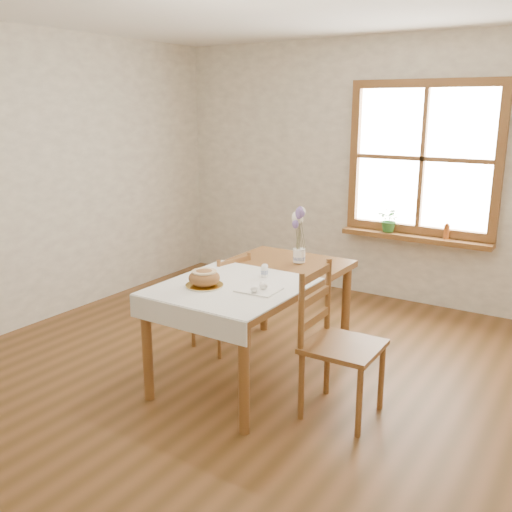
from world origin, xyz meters
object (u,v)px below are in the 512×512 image
at_px(dining_table, 256,287).
at_px(bread_plate, 204,286).
at_px(chair_left, 220,300).
at_px(chair_right, 344,344).
at_px(flower_vase, 299,257).

xyz_separation_m(dining_table, bread_plate, (-0.14, -0.42, 0.10)).
distance_m(chair_left, bread_plate, 0.82).
relative_size(dining_table, chair_left, 1.98).
bearing_deg(chair_left, chair_right, 83.11).
bearing_deg(dining_table, chair_left, 155.03).
distance_m(chair_left, flower_vase, 0.75).
distance_m(chair_left, chair_right, 1.36).
height_order(chair_left, bread_plate, chair_left).
distance_m(dining_table, chair_right, 0.84).
relative_size(chair_right, bread_plate, 3.92).
xyz_separation_m(chair_left, flower_vase, (0.58, 0.25, 0.40)).
bearing_deg(dining_table, bread_plate, -109.01).
bearing_deg(chair_right, chair_left, 69.94).
height_order(chair_left, chair_right, chair_right).
relative_size(chair_left, chair_right, 0.83).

